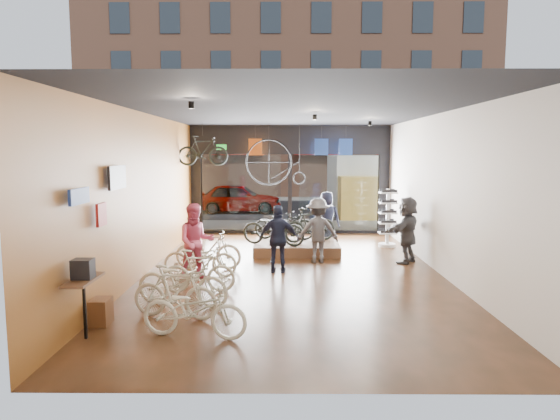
{
  "coord_description": "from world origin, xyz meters",
  "views": [
    {
      "loc": [
        -0.21,
        -11.67,
        2.88
      ],
      "look_at": [
        -0.31,
        1.4,
        1.36
      ],
      "focal_mm": 32.0,
      "sensor_mm": 36.0,
      "label": 1
    }
  ],
  "objects_px": {
    "box_truck": "(359,186)",
    "customer_1": "(196,242)",
    "floor_bike_5": "(208,250)",
    "hung_bike": "(203,151)",
    "customer_4": "(327,218)",
    "penny_farthing": "(278,164)",
    "customer_5": "(407,230)",
    "floor_bike_1": "(175,292)",
    "floor_bike_4": "(200,258)",
    "floor_bike_3": "(198,271)",
    "street_car": "(238,198)",
    "display_platform": "(296,247)",
    "sunglasses_rack": "(388,218)",
    "customer_2": "(279,239)",
    "display_bike_left": "(273,228)",
    "floor_bike_0": "(194,310)",
    "floor_bike_2": "(182,281)",
    "display_bike_mid": "(310,225)",
    "customer_3": "(318,231)"
  },
  "relations": [
    {
      "from": "display_platform",
      "to": "sunglasses_rack",
      "type": "bearing_deg",
      "value": 18.47
    },
    {
      "from": "floor_bike_1",
      "to": "sunglasses_rack",
      "type": "bearing_deg",
      "value": -23.93
    },
    {
      "from": "penny_farthing",
      "to": "customer_2",
      "type": "bearing_deg",
      "value": -89.33
    },
    {
      "from": "floor_bike_1",
      "to": "floor_bike_4",
      "type": "bearing_deg",
      "value": 14.11
    },
    {
      "from": "floor_bike_4",
      "to": "penny_farthing",
      "type": "height_order",
      "value": "penny_farthing"
    },
    {
      "from": "hung_bike",
      "to": "street_car",
      "type": "bearing_deg",
      "value": -10.82
    },
    {
      "from": "floor_bike_1",
      "to": "penny_farthing",
      "type": "height_order",
      "value": "penny_farthing"
    },
    {
      "from": "customer_4",
      "to": "floor_bike_3",
      "type": "bearing_deg",
      "value": 65.56
    },
    {
      "from": "display_bike_left",
      "to": "customer_5",
      "type": "relative_size",
      "value": 1.05
    },
    {
      "from": "floor_bike_1",
      "to": "floor_bike_5",
      "type": "bearing_deg",
      "value": 12.75
    },
    {
      "from": "display_bike_left",
      "to": "floor_bike_0",
      "type": "bearing_deg",
      "value": -169.84
    },
    {
      "from": "customer_5",
      "to": "floor_bike_1",
      "type": "bearing_deg",
      "value": -13.63
    },
    {
      "from": "floor_bike_4",
      "to": "street_car",
      "type": "bearing_deg",
      "value": 5.02
    },
    {
      "from": "floor_bike_3",
      "to": "customer_2",
      "type": "bearing_deg",
      "value": -45.56
    },
    {
      "from": "display_platform",
      "to": "customer_2",
      "type": "distance_m",
      "value": 2.53
    },
    {
      "from": "street_car",
      "to": "floor_bike_4",
      "type": "relative_size",
      "value": 2.4
    },
    {
      "from": "floor_bike_3",
      "to": "display_platform",
      "type": "bearing_deg",
      "value": -29.74
    },
    {
      "from": "floor_bike_2",
      "to": "floor_bike_5",
      "type": "distance_m",
      "value": 2.96
    },
    {
      "from": "display_bike_left",
      "to": "sunglasses_rack",
      "type": "bearing_deg",
      "value": -48.02
    },
    {
      "from": "box_truck",
      "to": "floor_bike_3",
      "type": "bearing_deg",
      "value": -112.12
    },
    {
      "from": "sunglasses_rack",
      "to": "penny_farthing",
      "type": "relative_size",
      "value": 0.94
    },
    {
      "from": "street_car",
      "to": "floor_bike_2",
      "type": "relative_size",
      "value": 2.25
    },
    {
      "from": "floor_bike_5",
      "to": "customer_2",
      "type": "height_order",
      "value": "customer_2"
    },
    {
      "from": "customer_4",
      "to": "penny_farthing",
      "type": "height_order",
      "value": "penny_farthing"
    },
    {
      "from": "street_car",
      "to": "floor_bike_1",
      "type": "distance_m",
      "value": 15.28
    },
    {
      "from": "floor_bike_2",
      "to": "display_bike_left",
      "type": "relative_size",
      "value": 1.0
    },
    {
      "from": "customer_3",
      "to": "penny_farthing",
      "type": "bearing_deg",
      "value": -78.76
    },
    {
      "from": "customer_3",
      "to": "hung_bike",
      "type": "distance_m",
      "value": 5.04
    },
    {
      "from": "floor_bike_2",
      "to": "display_bike_mid",
      "type": "xyz_separation_m",
      "value": [
        2.66,
        5.14,
        0.32
      ]
    },
    {
      "from": "floor_bike_4",
      "to": "floor_bike_3",
      "type": "bearing_deg",
      "value": -168.28
    },
    {
      "from": "box_truck",
      "to": "customer_1",
      "type": "relative_size",
      "value": 3.97
    },
    {
      "from": "box_truck",
      "to": "customer_1",
      "type": "bearing_deg",
      "value": -114.89
    },
    {
      "from": "customer_2",
      "to": "hung_bike",
      "type": "distance_m",
      "value": 5.24
    },
    {
      "from": "floor_bike_4",
      "to": "sunglasses_rack",
      "type": "distance_m",
      "value": 6.35
    },
    {
      "from": "floor_bike_2",
      "to": "floor_bike_5",
      "type": "relative_size",
      "value": 1.11
    },
    {
      "from": "display_platform",
      "to": "customer_5",
      "type": "height_order",
      "value": "customer_5"
    },
    {
      "from": "box_truck",
      "to": "floor_bike_0",
      "type": "height_order",
      "value": "box_truck"
    },
    {
      "from": "floor_bike_5",
      "to": "customer_5",
      "type": "bearing_deg",
      "value": -76.4
    },
    {
      "from": "customer_2",
      "to": "customer_4",
      "type": "height_order",
      "value": "customer_4"
    },
    {
      "from": "customer_5",
      "to": "hung_bike",
      "type": "bearing_deg",
      "value": -82.34
    },
    {
      "from": "display_bike_mid",
      "to": "sunglasses_rack",
      "type": "xyz_separation_m",
      "value": [
        2.4,
        0.85,
        0.09
      ]
    },
    {
      "from": "floor_bike_5",
      "to": "sunglasses_rack",
      "type": "height_order",
      "value": "sunglasses_rack"
    },
    {
      "from": "display_bike_left",
      "to": "customer_3",
      "type": "xyz_separation_m",
      "value": [
        1.17,
        -0.85,
        0.07
      ]
    },
    {
      "from": "customer_4",
      "to": "display_bike_left",
      "type": "bearing_deg",
      "value": 50.67
    },
    {
      "from": "floor_bike_1",
      "to": "sunglasses_rack",
      "type": "relative_size",
      "value": 0.88
    },
    {
      "from": "box_truck",
      "to": "floor_bike_3",
      "type": "height_order",
      "value": "box_truck"
    },
    {
      "from": "floor_bike_4",
      "to": "hung_bike",
      "type": "distance_m",
      "value": 5.22
    },
    {
      "from": "floor_bike_3",
      "to": "customer_4",
      "type": "distance_m",
      "value": 6.18
    },
    {
      "from": "floor_bike_5",
      "to": "hung_bike",
      "type": "distance_m",
      "value": 4.58
    },
    {
      "from": "street_car",
      "to": "display_bike_mid",
      "type": "height_order",
      "value": "street_car"
    }
  ]
}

